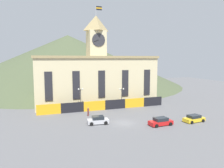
% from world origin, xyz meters
% --- Properties ---
extents(ground_plane, '(160.00, 160.00, 0.00)m').
position_xyz_m(ground_plane, '(0.00, 0.00, 0.00)').
color(ground_plane, '#565659').
extents(civic_building, '(32.16, 9.78, 25.62)m').
position_xyz_m(civic_building, '(0.00, 18.64, 7.09)').
color(civic_building, beige).
rests_on(civic_building, ground).
extents(banner_fence, '(31.04, 0.12, 2.28)m').
position_xyz_m(banner_fence, '(-0.00, 11.32, 1.14)').
color(banner_fence, gold).
rests_on(banner_fence, ground).
extents(hillside_backdrop, '(103.87, 103.87, 23.00)m').
position_xyz_m(hillside_backdrop, '(0.00, 67.06, 11.50)').
color(hillside_backdrop, '#424C33').
rests_on(hillside_backdrop, ground).
extents(street_lamp_far_right, '(1.26, 0.36, 5.34)m').
position_xyz_m(street_lamp_far_right, '(-5.69, 12.05, 3.85)').
color(street_lamp_far_right, black).
rests_on(street_lamp_far_right, ground).
extents(street_lamp_far_left, '(1.26, 0.36, 4.88)m').
position_xyz_m(street_lamp_far_left, '(4.56, 12.05, 3.56)').
color(street_lamp_far_left, black).
rests_on(street_lamp_far_left, ground).
extents(car_red_sedan, '(4.49, 2.30, 1.45)m').
position_xyz_m(car_red_sedan, '(5.76, -3.68, 0.67)').
color(car_red_sedan, red).
rests_on(car_red_sedan, ground).
extents(car_yellow_coupe, '(4.35, 2.43, 1.35)m').
position_xyz_m(car_yellow_coupe, '(13.01, -3.97, 0.63)').
color(car_yellow_coupe, yellow).
rests_on(car_yellow_coupe, ground).
extents(car_silver_hatch, '(4.05, 2.33, 1.50)m').
position_xyz_m(car_silver_hatch, '(-4.80, 1.04, 0.69)').
color(car_silver_hatch, '#B7B7BC').
rests_on(car_silver_hatch, ground).
extents(pedestrian, '(0.57, 0.57, 1.88)m').
position_xyz_m(pedestrian, '(-5.15, 7.16, 1.03)').
color(pedestrian, brown).
rests_on(pedestrian, ground).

